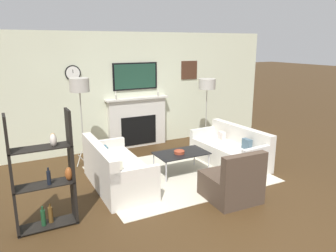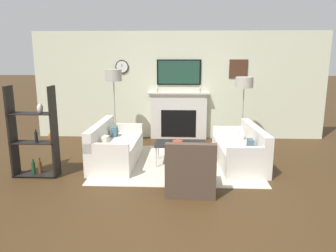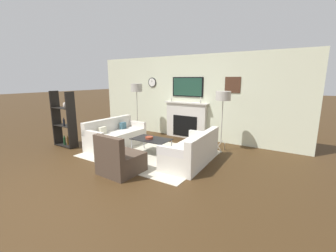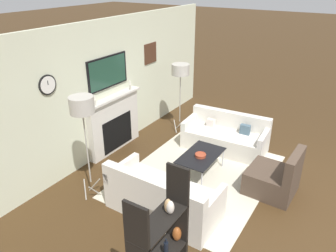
% 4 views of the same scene
% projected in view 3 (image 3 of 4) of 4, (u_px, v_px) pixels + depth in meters
% --- Properties ---
extents(ground_plane, '(60.00, 60.00, 0.00)m').
position_uv_depth(ground_plane, '(75.00, 187.00, 4.12)').
color(ground_plane, '#3D2915').
extents(fireplace_wall, '(7.38, 0.28, 2.70)m').
position_uv_depth(fireplace_wall, '(188.00, 101.00, 7.44)').
color(fireplace_wall, beige).
rests_on(fireplace_wall, ground_plane).
extents(area_rug, '(3.11, 2.43, 0.01)m').
position_uv_depth(area_rug, '(150.00, 154.00, 5.96)').
color(area_rug, beige).
rests_on(area_rug, ground_plane).
extents(couch_left, '(0.83, 1.77, 0.81)m').
position_uv_depth(couch_left, '(116.00, 137.00, 6.57)').
color(couch_left, silver).
rests_on(couch_left, ground_plane).
extents(couch_right, '(0.88, 1.77, 0.76)m').
position_uv_depth(couch_right, '(192.00, 152.00, 5.25)').
color(couch_right, silver).
rests_on(couch_right, ground_plane).
extents(armchair, '(0.79, 0.82, 0.86)m').
position_uv_depth(armchair, '(120.00, 161.00, 4.69)').
color(armchair, '#46372B').
rests_on(armchair, ground_plane).
extents(coffee_table, '(1.00, 0.60, 0.42)m').
position_uv_depth(coffee_table, '(151.00, 140.00, 5.85)').
color(coffee_table, black).
rests_on(coffee_table, ground_plane).
extents(decorative_bowl, '(0.21, 0.21, 0.06)m').
position_uv_depth(decorative_bowl, '(149.00, 137.00, 5.85)').
color(decorative_bowl, '#9C3E25').
rests_on(decorative_bowl, coffee_table).
extents(floor_lamp_left, '(0.38, 0.38, 1.80)m').
position_uv_depth(floor_lamp_left, '(137.00, 89.00, 7.47)').
color(floor_lamp_left, '#9E998E').
rests_on(floor_lamp_left, ground_plane).
extents(floor_lamp_right, '(0.40, 0.40, 1.64)m').
position_uv_depth(floor_lamp_right, '(223.00, 97.00, 5.92)').
color(floor_lamp_right, '#9E998E').
rests_on(floor_lamp_right, ground_plane).
extents(shelf_unit, '(0.79, 0.28, 1.61)m').
position_uv_depth(shelf_unit, '(64.00, 121.00, 6.48)').
color(shelf_unit, black).
rests_on(shelf_unit, ground_plane).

